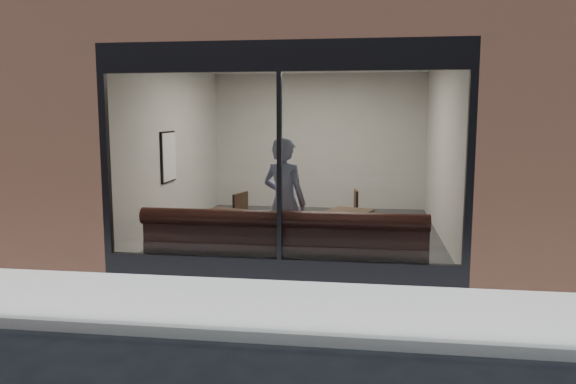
# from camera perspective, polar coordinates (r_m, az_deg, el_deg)

# --- Properties ---
(ground) EXTENTS (120.00, 120.00, 0.00)m
(ground) POSITION_cam_1_polar(r_m,az_deg,el_deg) (5.87, -4.09, -14.69)
(ground) COLOR black
(ground) RESTS_ON ground
(sidewalk_near) EXTENTS (40.00, 2.00, 0.01)m
(sidewalk_near) POSITION_cam_1_polar(r_m,az_deg,el_deg) (6.78, -2.26, -11.43)
(sidewalk_near) COLOR gray
(sidewalk_near) RESTS_ON ground
(kerb_near) EXTENTS (40.00, 0.10, 0.12)m
(kerb_near) POSITION_cam_1_polar(r_m,az_deg,el_deg) (5.80, -4.20, -14.33)
(kerb_near) COLOR gray
(kerb_near) RESTS_ON ground
(host_building_pier_left) EXTENTS (2.50, 12.00, 3.20)m
(host_building_pier_left) POSITION_cam_1_polar(r_m,az_deg,el_deg) (14.19, -12.18, 5.15)
(host_building_pier_left) COLOR brown
(host_building_pier_left) RESTS_ON ground
(host_building_pier_right) EXTENTS (2.50, 12.00, 3.20)m
(host_building_pier_right) POSITION_cam_1_polar(r_m,az_deg,el_deg) (13.56, 19.20, 4.76)
(host_building_pier_right) COLOR brown
(host_building_pier_right) RESTS_ON ground
(host_building_backfill) EXTENTS (5.00, 6.00, 3.20)m
(host_building_backfill) POSITION_cam_1_polar(r_m,az_deg,el_deg) (16.35, 4.08, 5.66)
(host_building_backfill) COLOR brown
(host_building_backfill) RESTS_ON ground
(cafe_floor) EXTENTS (6.00, 6.00, 0.00)m
(cafe_floor) POSITION_cam_1_polar(r_m,az_deg,el_deg) (10.60, 1.65, -4.22)
(cafe_floor) COLOR #2D2D30
(cafe_floor) RESTS_ON ground
(cafe_ceiling) EXTENTS (6.00, 6.00, 0.00)m
(cafe_ceiling) POSITION_cam_1_polar(r_m,az_deg,el_deg) (10.40, 1.73, 13.12)
(cafe_ceiling) COLOR white
(cafe_ceiling) RESTS_ON host_building_upper
(cafe_wall_back) EXTENTS (5.00, 0.00, 5.00)m
(cafe_wall_back) POSITION_cam_1_polar(r_m,az_deg,el_deg) (13.35, 3.15, 5.15)
(cafe_wall_back) COLOR beige
(cafe_wall_back) RESTS_ON ground
(cafe_wall_left) EXTENTS (0.00, 6.00, 6.00)m
(cafe_wall_left) POSITION_cam_1_polar(r_m,az_deg,el_deg) (10.94, -11.42, 4.38)
(cafe_wall_left) COLOR beige
(cafe_wall_left) RESTS_ON ground
(cafe_wall_right) EXTENTS (0.00, 6.00, 6.00)m
(cafe_wall_right) POSITION_cam_1_polar(r_m,az_deg,el_deg) (10.40, 15.49, 4.06)
(cafe_wall_right) COLOR beige
(cafe_wall_right) RESTS_ON ground
(storefront_kick) EXTENTS (5.00, 0.10, 0.30)m
(storefront_kick) POSITION_cam_1_polar(r_m,az_deg,el_deg) (7.73, -0.85, -7.86)
(storefront_kick) COLOR black
(storefront_kick) RESTS_ON ground
(storefront_header) EXTENTS (5.00, 0.10, 0.40)m
(storefront_header) POSITION_cam_1_polar(r_m,az_deg,el_deg) (7.47, -0.90, 13.67)
(storefront_header) COLOR black
(storefront_header) RESTS_ON host_building_upper
(storefront_mullion) EXTENTS (0.06, 0.10, 2.50)m
(storefront_mullion) POSITION_cam_1_polar(r_m,az_deg,el_deg) (7.47, -0.87, 2.53)
(storefront_mullion) COLOR black
(storefront_mullion) RESTS_ON storefront_kick
(storefront_glass) EXTENTS (4.80, 0.00, 4.80)m
(storefront_glass) POSITION_cam_1_polar(r_m,az_deg,el_deg) (7.44, -0.91, 2.50)
(storefront_glass) COLOR white
(storefront_glass) RESTS_ON storefront_kick
(banquette) EXTENTS (4.00, 0.55, 0.45)m
(banquette) POSITION_cam_1_polar(r_m,az_deg,el_deg) (8.09, -0.41, -6.59)
(banquette) COLOR #371814
(banquette) RESTS_ON cafe_floor
(person) EXTENTS (0.83, 0.71, 1.92)m
(person) POSITION_cam_1_polar(r_m,az_deg,el_deg) (8.26, -0.38, -1.06)
(person) COLOR #9DABD5
(person) RESTS_ON cafe_floor
(cafe_table_left) EXTENTS (0.76, 0.76, 0.04)m
(cafe_table_left) POSITION_cam_1_polar(r_m,az_deg,el_deg) (8.78, -6.69, -2.04)
(cafe_table_left) COLOR black
(cafe_table_left) RESTS_ON cafe_floor
(cafe_table_right) EXTENTS (0.81, 0.81, 0.04)m
(cafe_table_right) POSITION_cam_1_polar(r_m,az_deg,el_deg) (8.79, 6.21, -2.02)
(cafe_table_right) COLOR black
(cafe_table_right) RESTS_ON cafe_floor
(cafe_chair_left) EXTENTS (0.58, 0.58, 0.05)m
(cafe_chair_left) POSITION_cam_1_polar(r_m,az_deg,el_deg) (9.59, -5.81, -4.22)
(cafe_chair_left) COLOR black
(cafe_chair_left) RESTS_ON cafe_floor
(cafe_chair_right) EXTENTS (0.42, 0.42, 0.04)m
(cafe_chair_right) POSITION_cam_1_polar(r_m,az_deg,el_deg) (9.86, 5.76, -3.87)
(cafe_chair_right) COLOR black
(cafe_chair_right) RESTS_ON cafe_floor
(wall_poster) EXTENTS (0.02, 0.65, 0.87)m
(wall_poster) POSITION_cam_1_polar(r_m,az_deg,el_deg) (10.53, -11.99, 3.52)
(wall_poster) COLOR white
(wall_poster) RESTS_ON cafe_wall_left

